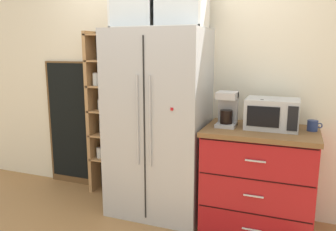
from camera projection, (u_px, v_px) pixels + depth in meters
ground_plane at (157, 211)px, 3.40m from camera, size 10.66×10.66×0.00m
wall_back_cream at (172, 81)px, 3.51m from camera, size 4.97×0.10×2.55m
refrigerator at (158, 124)px, 3.25m from camera, size 0.91×0.65×1.79m
pantry_shelf_column at (109, 113)px, 3.74m from camera, size 0.45×0.24×1.79m
counter_cabinet at (258, 179)px, 3.00m from camera, size 0.95×0.66×0.93m
microwave at (272, 114)px, 2.90m from camera, size 0.44×0.33×0.26m
coffee_maker at (227, 109)px, 2.99m from camera, size 0.17×0.20×0.31m
mug_navy at (313, 126)px, 2.83m from camera, size 0.12×0.09×0.09m
bottle_amber at (261, 117)px, 2.85m from camera, size 0.07×0.07×0.26m
chalkboard_menu at (70, 123)px, 3.99m from camera, size 0.60×0.04×1.46m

